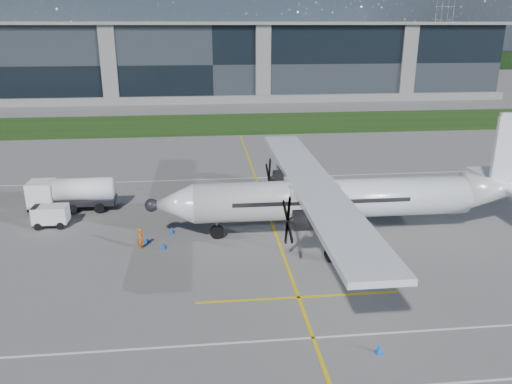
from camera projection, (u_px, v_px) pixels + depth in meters
name	position (u px, v px, depth m)	size (l,w,h in m)	color
ground	(219.00, 134.00, 72.25)	(400.00, 400.00, 0.00)	#63605E
grass_strip	(217.00, 124.00, 79.78)	(400.00, 18.00, 0.04)	#193D10
terminal_building	(212.00, 61.00, 107.53)	(120.00, 20.00, 15.00)	black
tree_line	(208.00, 62.00, 165.49)	(400.00, 6.00, 6.00)	black
pylon_east	(443.00, 24.00, 179.57)	(9.00, 4.60, 30.00)	gray
yellow_taxiway_centerline	(265.00, 204.00, 44.29)	(0.20, 70.00, 0.01)	yellow
turboprop_aircraft	(348.00, 176.00, 36.79)	(29.27, 30.35, 9.11)	white
fuel_tanker_truck	(66.00, 195.00, 42.52)	(7.46, 2.42, 2.80)	white
baggage_tug	(51.00, 216.00, 39.25)	(2.81, 1.68, 1.68)	silver
ground_crew_person	(141.00, 237.00, 35.26)	(0.73, 0.52, 1.79)	#F25907
safety_cone_nose_stbd	(172.00, 230.00, 38.12)	(0.36, 0.36, 0.50)	blue
safety_cone_stbdwing	(279.00, 172.00, 52.90)	(0.36, 0.36, 0.50)	blue
safety_cone_portwing	(379.00, 349.00, 24.21)	(0.36, 0.36, 0.50)	blue
safety_cone_nose_port	(164.00, 245.00, 35.49)	(0.36, 0.36, 0.50)	blue
safety_cone_fwd	(146.00, 239.00, 36.46)	(0.36, 0.36, 0.50)	blue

